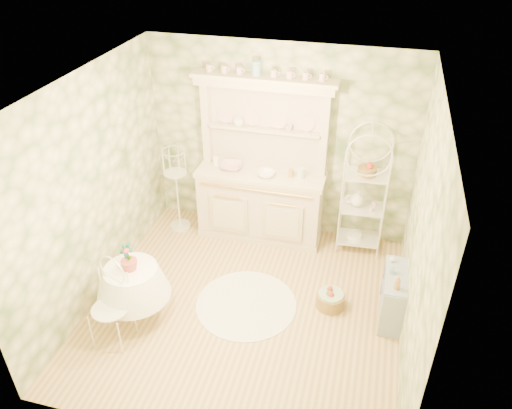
% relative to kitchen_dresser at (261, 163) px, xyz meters
% --- Properties ---
extents(floor, '(3.60, 3.60, 0.00)m').
position_rel_kitchen_dresser_xyz_m(floor, '(0.20, -1.52, -1.15)').
color(floor, tan).
rests_on(floor, ground).
extents(ceiling, '(3.60, 3.60, 0.00)m').
position_rel_kitchen_dresser_xyz_m(ceiling, '(0.20, -1.52, 1.56)').
color(ceiling, white).
rests_on(ceiling, floor).
extents(wall_left, '(3.60, 3.60, 0.00)m').
position_rel_kitchen_dresser_xyz_m(wall_left, '(-1.60, -1.52, 0.21)').
color(wall_left, beige).
rests_on(wall_left, floor).
extents(wall_right, '(3.60, 3.60, 0.00)m').
position_rel_kitchen_dresser_xyz_m(wall_right, '(2.00, -1.52, 0.21)').
color(wall_right, beige).
rests_on(wall_right, floor).
extents(wall_back, '(3.60, 3.60, 0.00)m').
position_rel_kitchen_dresser_xyz_m(wall_back, '(0.20, 0.28, 0.21)').
color(wall_back, beige).
rests_on(wall_back, floor).
extents(wall_front, '(3.60, 3.60, 0.00)m').
position_rel_kitchen_dresser_xyz_m(wall_front, '(0.20, -3.32, 0.21)').
color(wall_front, beige).
rests_on(wall_front, floor).
extents(kitchen_dresser, '(1.87, 0.61, 2.29)m').
position_rel_kitchen_dresser_xyz_m(kitchen_dresser, '(0.00, 0.00, 0.00)').
color(kitchen_dresser, beige).
rests_on(kitchen_dresser, floor).
extents(bakers_rack, '(0.58, 0.43, 1.78)m').
position_rel_kitchen_dresser_xyz_m(bakers_rack, '(1.39, 0.02, -0.25)').
color(bakers_rack, white).
rests_on(bakers_rack, floor).
extents(side_shelf, '(0.30, 0.72, 0.61)m').
position_rel_kitchen_dresser_xyz_m(side_shelf, '(1.88, -1.23, -0.84)').
color(side_shelf, '#96A5B7').
rests_on(side_shelf, floor).
extents(round_table, '(0.62, 0.62, 0.67)m').
position_rel_kitchen_dresser_xyz_m(round_table, '(-0.98, -1.99, -0.81)').
color(round_table, white).
rests_on(round_table, floor).
extents(cafe_chair, '(0.47, 0.47, 0.83)m').
position_rel_kitchen_dresser_xyz_m(cafe_chair, '(-1.07, -2.37, -0.73)').
color(cafe_chair, white).
rests_on(cafe_chair, floor).
extents(birdcage_stand, '(0.36, 0.36, 1.42)m').
position_rel_kitchen_dresser_xyz_m(birdcage_stand, '(-1.19, -0.15, -0.44)').
color(birdcage_stand, white).
rests_on(birdcage_stand, floor).
extents(floor_basket, '(0.43, 0.43, 0.24)m').
position_rel_kitchen_dresser_xyz_m(floor_basket, '(1.18, -1.25, -1.03)').
color(floor_basket, olive).
rests_on(floor_basket, floor).
extents(lace_rug, '(1.31, 1.31, 0.01)m').
position_rel_kitchen_dresser_xyz_m(lace_rug, '(0.20, -1.48, -1.14)').
color(lace_rug, white).
rests_on(lace_rug, floor).
extents(bowl_floral, '(0.32, 0.32, 0.07)m').
position_rel_kitchen_dresser_xyz_m(bowl_floral, '(-0.41, -0.01, -0.13)').
color(bowl_floral, white).
rests_on(bowl_floral, kitchen_dresser).
extents(bowl_white, '(0.30, 0.30, 0.08)m').
position_rel_kitchen_dresser_xyz_m(bowl_white, '(0.10, -0.09, -0.13)').
color(bowl_white, white).
rests_on(bowl_white, kitchen_dresser).
extents(cup_left, '(0.14, 0.14, 0.11)m').
position_rel_kitchen_dresser_xyz_m(cup_left, '(-0.35, 0.16, 0.47)').
color(cup_left, white).
rests_on(cup_left, kitchen_dresser).
extents(cup_right, '(0.12, 0.12, 0.09)m').
position_rel_kitchen_dresser_xyz_m(cup_right, '(0.33, 0.16, 0.47)').
color(cup_right, white).
rests_on(cup_right, kitchen_dresser).
extents(potted_geranium, '(0.20, 0.17, 0.33)m').
position_rel_kitchen_dresser_xyz_m(potted_geranium, '(-0.99, -1.98, -0.30)').
color(potted_geranium, '#3F7238').
rests_on(potted_geranium, round_table).
extents(bottle_amber, '(0.08, 0.08, 0.17)m').
position_rel_kitchen_dresser_xyz_m(bottle_amber, '(1.88, -1.46, -0.46)').
color(bottle_amber, '#AE7936').
rests_on(bottle_amber, side_shelf).
extents(bottle_blue, '(0.05, 0.05, 0.11)m').
position_rel_kitchen_dresser_xyz_m(bottle_blue, '(1.82, -1.21, -0.49)').
color(bottle_blue, '#7FA9C1').
rests_on(bottle_blue, side_shelf).
extents(bottle_glass, '(0.07, 0.07, 0.08)m').
position_rel_kitchen_dresser_xyz_m(bottle_glass, '(1.82, -0.99, -0.50)').
color(bottle_glass, silver).
rests_on(bottle_glass, side_shelf).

